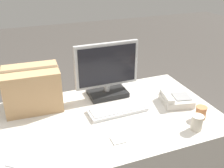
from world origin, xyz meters
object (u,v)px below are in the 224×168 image
(monitor, at_px, (107,74))
(cardboard_box, at_px, (33,89))
(desk_phone, at_px, (175,100))
(paper_cup_right, at_px, (201,113))
(paper_cup_left, at_px, (197,123))
(keyboard, at_px, (117,110))
(sticky_note_pad, at_px, (118,140))

(monitor, bearing_deg, cardboard_box, 178.14)
(desk_phone, height_order, cardboard_box, cardboard_box)
(monitor, height_order, paper_cup_right, monitor)
(monitor, relative_size, paper_cup_left, 4.94)
(keyboard, xyz_separation_m, paper_cup_right, (0.47, -0.27, 0.03))
(desk_phone, distance_m, paper_cup_left, 0.32)
(keyboard, distance_m, paper_cup_left, 0.52)
(keyboard, relative_size, cardboard_box, 1.06)
(monitor, height_order, keyboard, monitor)
(monitor, height_order, cardboard_box, monitor)
(desk_phone, height_order, paper_cup_right, paper_cup_right)
(paper_cup_left, height_order, sticky_note_pad, paper_cup_left)
(keyboard, bearing_deg, monitor, 84.18)
(paper_cup_right, bearing_deg, cardboard_box, 151.26)
(paper_cup_right, relative_size, sticky_note_pad, 1.12)
(paper_cup_left, relative_size, cardboard_box, 0.25)
(desk_phone, height_order, sticky_note_pad, desk_phone)
(cardboard_box, distance_m, sticky_note_pad, 0.70)
(keyboard, xyz_separation_m, sticky_note_pad, (-0.11, -0.29, -0.01))
(paper_cup_right, xyz_separation_m, sticky_note_pad, (-0.59, -0.01, -0.04))
(sticky_note_pad, bearing_deg, keyboard, 68.35)
(cardboard_box, height_order, sticky_note_pad, cardboard_box)
(monitor, distance_m, keyboard, 0.30)
(paper_cup_left, bearing_deg, cardboard_box, 144.58)
(keyboard, distance_m, paper_cup_right, 0.55)
(paper_cup_right, height_order, sticky_note_pad, paper_cup_right)
(keyboard, xyz_separation_m, cardboard_box, (-0.52, 0.27, 0.13))
(paper_cup_left, relative_size, paper_cup_right, 1.12)
(keyboard, height_order, paper_cup_left, paper_cup_left)
(keyboard, bearing_deg, paper_cup_right, -31.77)
(desk_phone, relative_size, sticky_note_pad, 3.11)
(paper_cup_left, bearing_deg, keyboard, 135.65)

